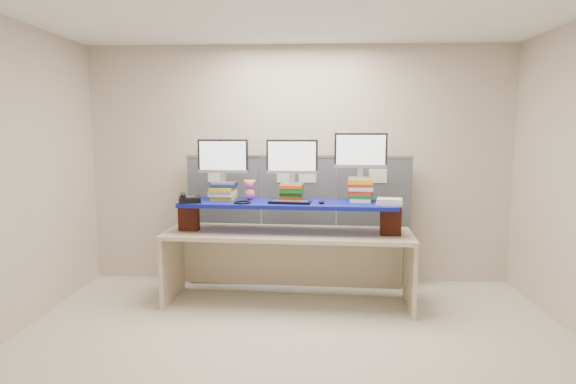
{
  "coord_description": "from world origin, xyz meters",
  "views": [
    {
      "loc": [
        0.13,
        -3.72,
        1.84
      ],
      "look_at": [
        -0.1,
        1.15,
        1.19
      ],
      "focal_mm": 30.0,
      "sensor_mm": 36.0,
      "label": 1
    }
  ],
  "objects_px": {
    "desk": "(288,246)",
    "blue_board": "(288,204)",
    "desk_phone": "(189,199)",
    "monitor_right": "(361,153)",
    "keyboard": "(290,202)",
    "monitor_center": "(292,159)",
    "monitor_left": "(223,158)"
  },
  "relations": [
    {
      "from": "monitor_left",
      "to": "monitor_center",
      "type": "relative_size",
      "value": 1.0
    },
    {
      "from": "monitor_left",
      "to": "keyboard",
      "type": "height_order",
      "value": "monitor_left"
    },
    {
      "from": "blue_board",
      "to": "monitor_left",
      "type": "height_order",
      "value": "monitor_left"
    },
    {
      "from": "keyboard",
      "to": "monitor_left",
      "type": "bearing_deg",
      "value": 165.58
    },
    {
      "from": "monitor_left",
      "to": "monitor_right",
      "type": "xyz_separation_m",
      "value": [
        1.43,
        -0.09,
        0.07
      ]
    },
    {
      "from": "blue_board",
      "to": "desk_phone",
      "type": "xyz_separation_m",
      "value": [
        -1.01,
        -0.09,
        0.05
      ]
    },
    {
      "from": "desk",
      "to": "monitor_right",
      "type": "relative_size",
      "value": 4.82
    },
    {
      "from": "monitor_right",
      "to": "monitor_center",
      "type": "bearing_deg",
      "value": 180.0
    },
    {
      "from": "keyboard",
      "to": "desk",
      "type": "bearing_deg",
      "value": 106.82
    },
    {
      "from": "desk",
      "to": "monitor_center",
      "type": "height_order",
      "value": "monitor_center"
    },
    {
      "from": "blue_board",
      "to": "keyboard",
      "type": "distance_m",
      "value": 0.12
    },
    {
      "from": "monitor_left",
      "to": "monitor_center",
      "type": "bearing_deg",
      "value": -0.0
    },
    {
      "from": "monitor_center",
      "to": "keyboard",
      "type": "height_order",
      "value": "monitor_center"
    },
    {
      "from": "blue_board",
      "to": "monitor_center",
      "type": "height_order",
      "value": "monitor_center"
    },
    {
      "from": "desk",
      "to": "blue_board",
      "type": "height_order",
      "value": "blue_board"
    },
    {
      "from": "monitor_center",
      "to": "monitor_right",
      "type": "height_order",
      "value": "monitor_right"
    },
    {
      "from": "desk",
      "to": "blue_board",
      "type": "relative_size",
      "value": 1.18
    },
    {
      "from": "keyboard",
      "to": "desk_phone",
      "type": "relative_size",
      "value": 1.65
    },
    {
      "from": "blue_board",
      "to": "keyboard",
      "type": "xyz_separation_m",
      "value": [
        0.02,
        -0.12,
        0.03
      ]
    },
    {
      "from": "desk",
      "to": "monitor_left",
      "type": "xyz_separation_m",
      "value": [
        -0.69,
        0.16,
        0.9
      ]
    },
    {
      "from": "keyboard",
      "to": "blue_board",
      "type": "bearing_deg",
      "value": 106.82
    },
    {
      "from": "desk",
      "to": "blue_board",
      "type": "bearing_deg",
      "value": -79.47
    },
    {
      "from": "monitor_center",
      "to": "monitor_right",
      "type": "distance_m",
      "value": 0.71
    },
    {
      "from": "keyboard",
      "to": "desk_phone",
      "type": "bearing_deg",
      "value": -174.56
    },
    {
      "from": "desk_phone",
      "to": "monitor_right",
      "type": "bearing_deg",
      "value": -11.78
    },
    {
      "from": "desk",
      "to": "keyboard",
      "type": "height_order",
      "value": "keyboard"
    },
    {
      "from": "keyboard",
      "to": "desk_phone",
      "type": "distance_m",
      "value": 1.03
    },
    {
      "from": "monitor_center",
      "to": "desk_phone",
      "type": "xyz_separation_m",
      "value": [
        -1.04,
        -0.21,
        -0.4
      ]
    },
    {
      "from": "desk",
      "to": "desk_phone",
      "type": "height_order",
      "value": "desk_phone"
    },
    {
      "from": "desk_phone",
      "to": "blue_board",
      "type": "bearing_deg",
      "value": -12.0
    },
    {
      "from": "monitor_left",
      "to": "monitor_center",
      "type": "xyz_separation_m",
      "value": [
        0.73,
        -0.04,
        -0.0
      ]
    },
    {
      "from": "monitor_right",
      "to": "keyboard",
      "type": "relative_size",
      "value": 1.24
    }
  ]
}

